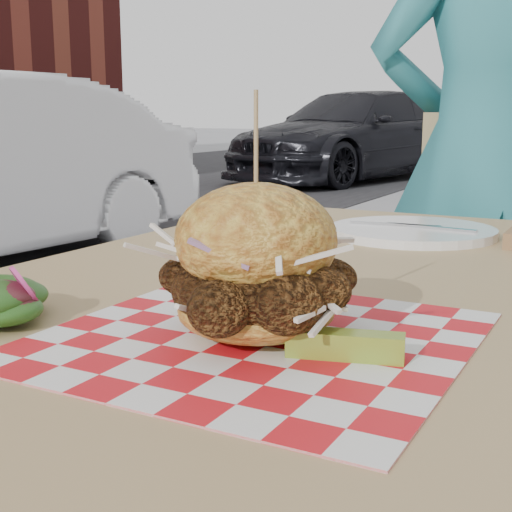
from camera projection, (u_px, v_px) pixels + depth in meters
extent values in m
imported|color=teal|center=(486.00, 155.00, 1.86)|extent=(0.72, 0.62, 1.68)
imported|color=black|center=(355.00, 135.00, 10.35)|extent=(2.86, 4.71, 1.28)
cube|color=tan|center=(334.00, 292.00, 0.88)|extent=(0.80, 1.20, 0.04)
cylinder|color=#333338|center=(280.00, 385.00, 1.58)|extent=(0.05, 0.05, 0.71)
cube|color=tan|center=(479.00, 316.00, 1.78)|extent=(0.47, 0.47, 0.04)
cube|color=tan|center=(490.00, 207.00, 1.91)|extent=(0.42, 0.09, 0.50)
cylinder|color=#333338|center=(391.00, 422.00, 1.72)|extent=(0.03, 0.03, 0.43)
cylinder|color=#333338|center=(413.00, 372.00, 2.05)|extent=(0.03, 0.03, 0.43)
cube|color=red|center=(256.00, 337.00, 0.63)|extent=(0.36, 0.36, 0.00)
ellipsoid|color=gold|center=(256.00, 310.00, 0.63)|extent=(0.14, 0.14, 0.05)
ellipsoid|color=brown|center=(256.00, 289.00, 0.63)|extent=(0.15, 0.14, 0.08)
ellipsoid|color=gold|center=(256.00, 240.00, 0.62)|extent=(0.14, 0.14, 0.10)
cylinder|color=tan|center=(256.00, 155.00, 0.60)|extent=(0.00, 0.00, 0.11)
cube|color=#949D2D|center=(345.00, 345.00, 0.58)|extent=(0.10, 0.05, 0.02)
ellipsoid|color=#3F1419|center=(19.00, 313.00, 0.66)|extent=(0.08, 0.08, 0.03)
ellipsoid|color=#194D16|center=(29.00, 307.00, 0.68)|extent=(0.08, 0.08, 0.03)
ellipsoid|color=#194D16|center=(20.00, 302.00, 0.70)|extent=(0.08, 0.08, 0.03)
ellipsoid|color=#3F1419|center=(0.00, 302.00, 0.70)|extent=(0.08, 0.08, 0.03)
cylinder|color=#CC3887|center=(24.00, 285.00, 0.68)|extent=(0.05, 0.05, 0.04)
cylinder|color=white|center=(412.00, 231.00, 1.17)|extent=(0.27, 0.27, 0.01)
cube|color=silver|center=(395.00, 225.00, 1.18)|extent=(0.15, 0.03, 0.00)
cube|color=silver|center=(431.00, 227.00, 1.15)|extent=(0.15, 0.03, 0.00)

